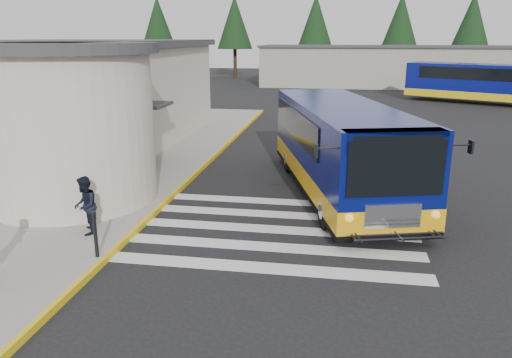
% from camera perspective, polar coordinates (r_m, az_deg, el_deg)
% --- Properties ---
extents(ground, '(140.00, 140.00, 0.00)m').
position_cam_1_polar(ground, '(14.53, 4.04, -4.71)').
color(ground, black).
rests_on(ground, ground).
extents(sidewalk, '(10.00, 34.00, 0.15)m').
position_cam_1_polar(sidewalk, '(20.92, -20.16, 1.02)').
color(sidewalk, gray).
rests_on(sidewalk, ground).
extents(curb_strip, '(0.12, 34.00, 0.16)m').
position_cam_1_polar(curb_strip, '(19.00, -7.02, 0.47)').
color(curb_strip, yellow).
rests_on(curb_strip, ground).
extents(station_building, '(12.70, 18.70, 4.80)m').
position_cam_1_polar(station_building, '(23.87, -21.24, 8.77)').
color(station_building, '#BCB19F').
rests_on(station_building, ground).
extents(crosswalk, '(8.00, 5.35, 0.01)m').
position_cam_1_polar(crosswalk, '(13.84, 1.65, -5.73)').
color(crosswalk, silver).
rests_on(crosswalk, ground).
extents(depot_building, '(26.40, 8.40, 4.20)m').
position_cam_1_polar(depot_building, '(55.83, 14.66, 12.40)').
color(depot_building, gray).
rests_on(depot_building, ground).
extents(tree_line, '(58.40, 4.40, 10.00)m').
position_cam_1_polar(tree_line, '(63.77, 14.62, 16.99)').
color(tree_line, black).
rests_on(tree_line, ground).
extents(transit_bus, '(5.78, 10.91, 2.99)m').
position_cam_1_polar(transit_bus, '(16.90, 9.59, 3.13)').
color(transit_bus, '#070F56').
rests_on(transit_bus, ground).
extents(pedestrian_b, '(0.80, 0.90, 1.54)m').
position_cam_1_polar(pedestrian_b, '(13.63, -18.95, -2.90)').
color(pedestrian_b, black).
rests_on(pedestrian_b, sidewalk).
extents(bollard, '(0.09, 0.09, 1.11)m').
position_cam_1_polar(bollard, '(12.21, -17.89, -6.05)').
color(bollard, black).
rests_on(bollard, sidewalk).
extents(far_bus_a, '(10.29, 7.39, 2.62)m').
position_cam_1_polar(far_bus_a, '(43.68, 23.67, 10.20)').
color(far_bus_a, '#080F66').
rests_on(far_bus_a, ground).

